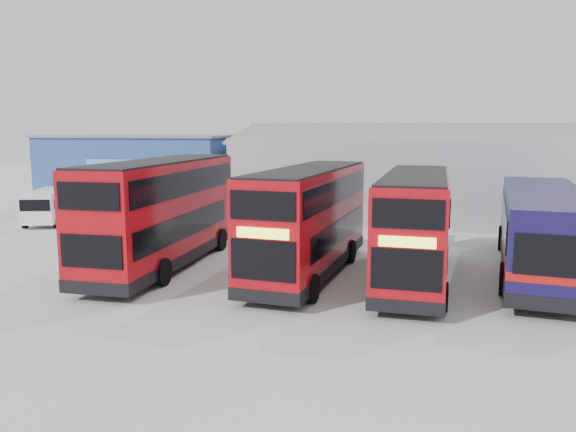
# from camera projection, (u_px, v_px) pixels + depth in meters

# --- Properties ---
(ground_plane) EXTENTS (120.00, 120.00, 0.00)m
(ground_plane) POSITION_uv_depth(u_px,v_px,m) (294.00, 303.00, 17.98)
(ground_plane) COLOR #ADADA7
(ground_plane) RESTS_ON ground
(office_block) EXTENTS (12.30, 8.32, 5.12)m
(office_block) POSITION_uv_depth(u_px,v_px,m) (148.00, 173.00, 37.98)
(office_block) COLOR navy
(office_block) RESTS_ON ground
(maintenance_shed) EXTENTS (30.50, 12.00, 5.89)m
(maintenance_shed) POSITION_uv_depth(u_px,v_px,m) (486.00, 176.00, 35.10)
(maintenance_shed) COLOR #969BA4
(maintenance_shed) RESTS_ON ground
(double_decker_left) EXTENTS (2.64, 10.23, 4.32)m
(double_decker_left) POSITION_uv_depth(u_px,v_px,m) (162.00, 214.00, 22.36)
(double_decker_left) COLOR #9D0911
(double_decker_left) RESTS_ON ground
(double_decker_centre) EXTENTS (3.29, 9.85, 4.09)m
(double_decker_centre) POSITION_uv_depth(u_px,v_px,m) (309.00, 222.00, 21.19)
(double_decker_centre) COLOR #9D0911
(double_decker_centre) RESTS_ON ground
(double_decker_right) EXTENTS (2.70, 9.45, 3.96)m
(double_decker_right) POSITION_uv_depth(u_px,v_px,m) (414.00, 229.00, 20.23)
(double_decker_right) COLOR #9D0911
(double_decker_right) RESTS_ON ground
(single_decker_blue) EXTENTS (4.27, 12.24, 3.26)m
(single_decker_blue) POSITION_uv_depth(u_px,v_px,m) (542.00, 233.00, 21.28)
(single_decker_blue) COLOR #0E0D3D
(single_decker_blue) RESTS_ON ground
(panel_van) EXTENTS (3.02, 4.84, 1.98)m
(panel_van) POSITION_uv_depth(u_px,v_px,m) (49.00, 205.00, 32.86)
(panel_van) COLOR white
(panel_van) RESTS_ON ground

